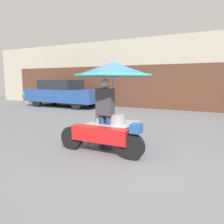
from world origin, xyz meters
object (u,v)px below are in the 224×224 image
Objects in this scene: vendor_motorcycle_cart at (112,81)px; potted_plant at (27,96)px; vendor_person at (105,110)px; parked_car at (64,93)px.

potted_plant is (-10.10, 6.43, -1.07)m from vendor_motorcycle_cart.
vendor_motorcycle_cart is 0.68m from vendor_person.
parked_car is (-6.21, 5.74, -0.74)m from vendor_motorcycle_cart.
vendor_motorcycle_cart is 2.43× the size of potted_plant.
vendor_motorcycle_cart is 8.49m from parked_car.
vendor_person reaches higher than parked_car.
vendor_person is at bearing -44.01° from parked_car.
potted_plant is (-10.04, 6.64, -0.42)m from vendor_person.
vendor_motorcycle_cart is at bearing -32.51° from potted_plant.
vendor_person is 0.34× the size of parked_car.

